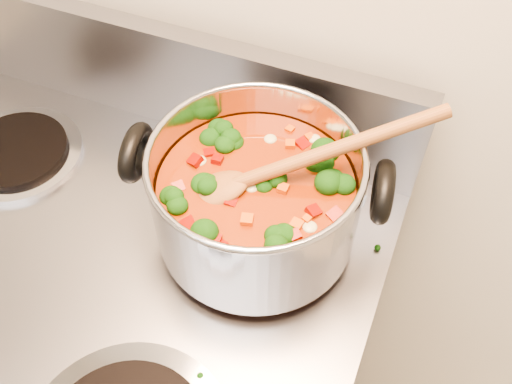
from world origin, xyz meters
TOP-DOWN VIEW (x-y plane):
  - stockpot at (0.19, 1.30)m, footprint 0.31×0.25m
  - wooden_spoon at (0.21, 1.32)m, footprint 0.27×0.19m
  - cooktop_crumbs at (0.16, 1.32)m, footprint 0.31×0.28m

SIDE VIEW (x-z plane):
  - cooktop_crumbs at x=0.16m, z-range 0.92..0.93m
  - stockpot at x=0.19m, z-range 0.93..1.07m
  - wooden_spoon at x=0.21m, z-range 0.99..1.10m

